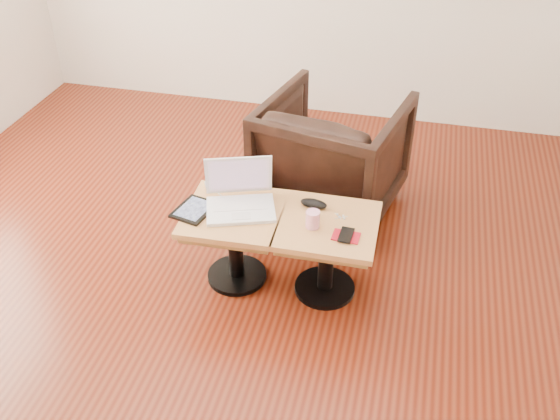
% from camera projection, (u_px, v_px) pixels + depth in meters
% --- Properties ---
extents(room_shell, '(4.52, 4.52, 2.71)m').
position_uv_depth(room_shell, '(200.00, 56.00, 2.85)').
color(room_shell, '#4B1409').
rests_on(room_shell, ground).
extents(side_table_left, '(0.54, 0.54, 0.47)m').
position_uv_depth(side_table_left, '(235.00, 228.00, 3.43)').
color(side_table_left, black).
rests_on(side_table_left, ground).
extents(side_table_right, '(0.53, 0.53, 0.47)m').
position_uv_depth(side_table_right, '(327.00, 241.00, 3.34)').
color(side_table_right, black).
rests_on(side_table_right, ground).
extents(laptop, '(0.44, 0.40, 0.26)m').
position_uv_depth(laptop, '(240.00, 198.00, 3.36)').
color(laptop, white).
rests_on(laptop, side_table_left).
extents(tablet, '(0.23, 0.26, 0.02)m').
position_uv_depth(tablet, '(194.00, 210.00, 3.35)').
color(tablet, black).
rests_on(tablet, side_table_left).
extents(charging_adapter, '(0.05, 0.05, 0.02)m').
position_uv_depth(charging_adapter, '(208.00, 184.00, 3.55)').
color(charging_adapter, white).
rests_on(charging_adapter, side_table_left).
extents(glasses_case, '(0.16, 0.08, 0.05)m').
position_uv_depth(glasses_case, '(314.00, 204.00, 3.37)').
color(glasses_case, black).
rests_on(glasses_case, side_table_right).
extents(striped_cup, '(0.09, 0.09, 0.09)m').
position_uv_depth(striped_cup, '(313.00, 219.00, 3.22)').
color(striped_cup, '#EB4085').
rests_on(striped_cup, side_table_right).
extents(earbuds_tangle, '(0.07, 0.04, 0.01)m').
position_uv_depth(earbuds_tangle, '(341.00, 217.00, 3.31)').
color(earbuds_tangle, white).
rests_on(earbuds_tangle, side_table_right).
extents(phone_on_sleeve, '(0.14, 0.13, 0.02)m').
position_uv_depth(phone_on_sleeve, '(346.00, 236.00, 3.17)').
color(phone_on_sleeve, maroon).
rests_on(phone_on_sleeve, side_table_right).
extents(armchair, '(1.00, 1.01, 0.77)m').
position_uv_depth(armchair, '(332.00, 155.00, 4.01)').
color(armchair, black).
rests_on(armchair, ground).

